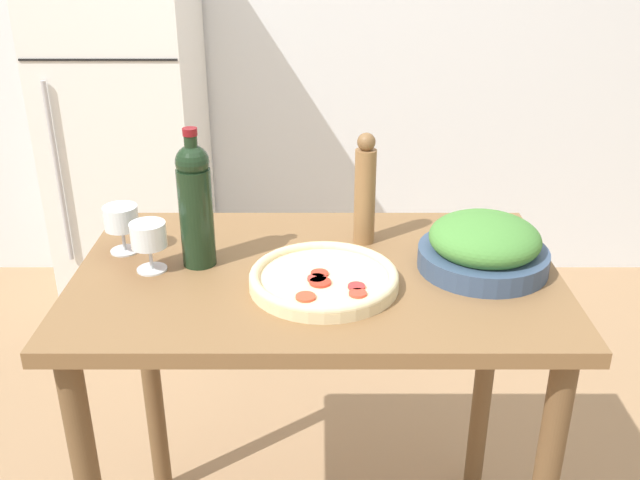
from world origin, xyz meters
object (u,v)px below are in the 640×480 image
(salad_bowl, at_px, (487,247))
(homemade_pizza, at_px, (327,279))
(wine_bottle, at_px, (199,202))
(wine_glass_near, at_px, (152,237))
(pepper_mill, at_px, (368,191))
(wine_glass_far, at_px, (125,220))
(refrigerator, at_px, (133,131))

(salad_bowl, bearing_deg, homemade_pizza, -166.53)
(wine_bottle, bearing_deg, wine_glass_near, -164.13)
(salad_bowl, bearing_deg, pepper_mill, 151.00)
(pepper_mill, xyz_separation_m, salad_bowl, (0.27, -0.15, -0.08))
(wine_bottle, height_order, pepper_mill, wine_bottle)
(wine_bottle, relative_size, wine_glass_near, 2.78)
(wine_glass_far, bearing_deg, refrigerator, 103.83)
(refrigerator, distance_m, wine_glass_near, 1.61)
(salad_bowl, bearing_deg, wine_glass_far, 173.95)
(wine_bottle, distance_m, homemade_pizza, 0.34)
(wine_bottle, bearing_deg, refrigerator, 109.97)
(wine_glass_near, bearing_deg, pepper_mill, 17.08)
(refrigerator, relative_size, wine_bottle, 5.07)
(refrigerator, height_order, salad_bowl, refrigerator)
(wine_bottle, height_order, wine_glass_near, wine_bottle)
(wine_glass_far, xyz_separation_m, pepper_mill, (0.59, 0.06, 0.05))
(salad_bowl, relative_size, homemade_pizza, 0.90)
(refrigerator, xyz_separation_m, homemade_pizza, (0.84, -1.62, 0.13))
(refrigerator, xyz_separation_m, wine_bottle, (0.55, -1.51, 0.27))
(wine_glass_near, relative_size, salad_bowl, 0.39)
(homemade_pizza, bearing_deg, wine_glass_near, 168.27)
(wine_glass_near, bearing_deg, wine_glass_far, 132.30)
(wine_bottle, relative_size, wine_glass_far, 2.78)
(salad_bowl, bearing_deg, refrigerator, 128.20)
(wine_glass_far, xyz_separation_m, salad_bowl, (0.85, -0.09, -0.03))
(homemade_pizza, bearing_deg, wine_glass_far, 159.79)
(salad_bowl, xyz_separation_m, homemade_pizza, (-0.37, -0.09, -0.04))
(refrigerator, distance_m, wine_glass_far, 1.50)
(homemade_pizza, bearing_deg, wine_bottle, 158.86)
(wine_glass_far, relative_size, salad_bowl, 0.39)
(refrigerator, distance_m, homemade_pizza, 1.83)
(pepper_mill, distance_m, homemade_pizza, 0.28)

